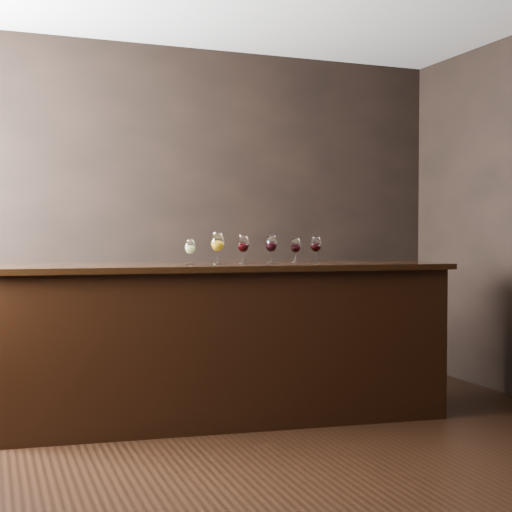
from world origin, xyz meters
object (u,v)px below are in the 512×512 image
object	(u,v)px
glass_white	(190,247)
glass_amber	(217,243)
glass_red_a	(243,245)
glass_red_d	(316,245)
back_bar_shelf	(153,334)
glass_red_b	(271,244)
glass_red_c	(296,246)
bar_counter	(227,345)

from	to	relation	value
glass_white	glass_amber	xyz separation A→B (m)	(0.17, -0.05, 0.03)
glass_red_a	glass_red_d	world-z (taller)	glass_red_a
glass_white	glass_amber	bearing A→B (deg)	-17.47
back_bar_shelf	glass_white	world-z (taller)	glass_white
back_bar_shelf	glass_red_a	bearing A→B (deg)	-67.44
glass_red_b	glass_red_c	world-z (taller)	glass_red_b
glass_red_b	glass_red_d	bearing A→B (deg)	4.44
bar_counter	glass_red_a	xyz separation A→B (m)	(0.12, 0.02, 0.68)
bar_counter	glass_white	size ratio (longest dim) A/B	17.42
glass_red_a	glass_red_c	size ratio (longest dim) A/B	1.10
glass_red_c	glass_red_d	world-z (taller)	glass_red_d
glass_red_d	glass_red_a	bearing A→B (deg)	178.93
glass_red_b	glass_red_c	xyz separation A→B (m)	(0.19, 0.01, -0.01)
back_bar_shelf	glass_white	bearing A→B (deg)	-87.83
glass_red_d	bar_counter	bearing A→B (deg)	-179.13
glass_red_b	glass_red_c	size ratio (longest dim) A/B	1.12
back_bar_shelf	glass_red_b	world-z (taller)	glass_red_b
glass_red_c	glass_red_b	bearing A→B (deg)	-177.67
bar_counter	glass_amber	world-z (taller)	glass_amber
glass_white	glass_red_b	xyz separation A→B (m)	(0.56, -0.05, 0.02)
glass_red_a	glass_red_b	xyz separation A→B (m)	(0.19, -0.04, 0.00)
glass_amber	glass_red_a	xyz separation A→B (m)	(0.20, 0.04, -0.01)
bar_counter	glass_red_b	bearing A→B (deg)	3.76
glass_white	glass_red_a	world-z (taller)	glass_red_a
glass_white	glass_red_a	bearing A→B (deg)	-2.33
glass_amber	glass_red_d	bearing A→B (deg)	2.28
bar_counter	glass_red_c	size ratio (longest dim) A/B	16.86
glass_red_c	glass_red_d	xyz separation A→B (m)	(0.17, 0.02, 0.01)
glass_amber	glass_red_a	world-z (taller)	glass_amber
bar_counter	glass_red_a	bearing A→B (deg)	16.19
glass_red_c	glass_red_a	bearing A→B (deg)	175.47
glass_amber	glass_red_b	distance (m)	0.39
glass_amber	glass_red_d	xyz separation A→B (m)	(0.74, 0.03, -0.02)
glass_red_a	glass_red_b	bearing A→B (deg)	-11.19
glass_amber	glass_red_b	xyz separation A→B (m)	(0.39, 0.00, -0.01)
bar_counter	back_bar_shelf	xyz separation A→B (m)	(-0.28, 1.00, -0.04)
glass_red_a	glass_white	bearing A→B (deg)	177.67
back_bar_shelf	glass_red_c	xyz separation A→B (m)	(0.78, -1.01, 0.71)
back_bar_shelf	glass_amber	bearing A→B (deg)	-78.36
back_bar_shelf	glass_red_b	size ratio (longest dim) A/B	13.47
bar_counter	glass_red_c	distance (m)	0.83
glass_red_d	glass_red_c	bearing A→B (deg)	-173.19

